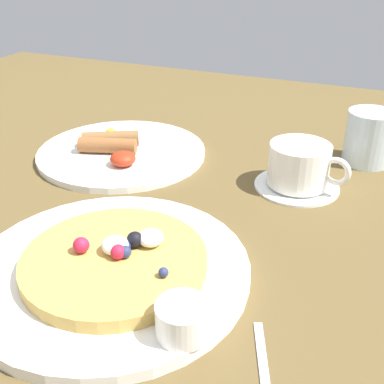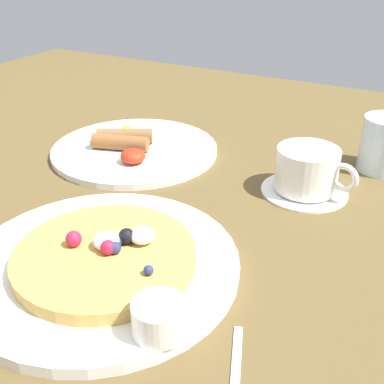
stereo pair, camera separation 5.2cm
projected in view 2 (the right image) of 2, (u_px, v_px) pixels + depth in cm
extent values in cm
cube|color=brown|center=(188.00, 220.00, 64.53)|extent=(172.01, 136.88, 3.00)
cylinder|color=white|center=(102.00, 264.00, 52.37)|extent=(29.97, 29.97, 1.32)
cylinder|color=tan|center=(105.00, 257.00, 51.17)|extent=(19.56, 19.56, 1.53)
sphere|color=#C92042|center=(74.00, 239.00, 51.25)|extent=(1.73, 1.73, 1.73)
sphere|color=navy|center=(115.00, 248.00, 50.13)|extent=(1.34, 1.34, 1.34)
sphere|color=red|center=(108.00, 247.00, 49.96)|extent=(1.61, 1.61, 1.61)
sphere|color=black|center=(124.00, 235.00, 51.79)|extent=(1.76, 1.76, 1.76)
sphere|color=navy|center=(148.00, 270.00, 47.05)|extent=(1.02, 1.02, 1.02)
sphere|color=navy|center=(116.00, 242.00, 51.23)|extent=(1.21, 1.21, 1.21)
ellipsoid|color=white|center=(142.00, 235.00, 51.89)|extent=(2.82, 2.82, 1.69)
ellipsoid|color=white|center=(106.00, 241.00, 50.96)|extent=(2.87, 2.87, 1.72)
cylinder|color=white|center=(159.00, 318.00, 41.85)|extent=(4.78, 4.78, 3.18)
cylinder|color=#511D16|center=(158.00, 312.00, 41.55)|extent=(3.92, 3.92, 0.38)
cylinder|color=white|center=(135.00, 150.00, 80.34)|extent=(27.49, 27.49, 1.02)
cylinder|color=brown|center=(120.00, 143.00, 78.46)|extent=(9.61, 5.27, 2.51)
cylinder|color=brown|center=(125.00, 136.00, 80.98)|extent=(9.34, 6.71, 2.51)
ellipsoid|color=white|center=(127.00, 134.00, 84.48)|extent=(7.78, 6.61, 0.60)
sphere|color=yellow|center=(126.00, 131.00, 84.24)|extent=(2.00, 2.00, 2.00)
ellipsoid|color=#B12E15|center=(133.00, 156.00, 74.16)|extent=(3.94, 3.94, 2.16)
cylinder|color=white|center=(304.00, 190.00, 68.12)|extent=(12.16, 12.16, 0.66)
cylinder|color=white|center=(307.00, 169.00, 66.54)|extent=(8.64, 8.64, 5.98)
torus|color=white|center=(344.00, 178.00, 63.44)|extent=(4.22, 1.54, 4.15)
cylinder|color=#82624A|center=(308.00, 156.00, 65.63)|extent=(7.34, 7.34, 0.48)
cube|color=silver|center=(236.00, 364.00, 40.83)|extent=(4.03, 8.70, 0.30)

